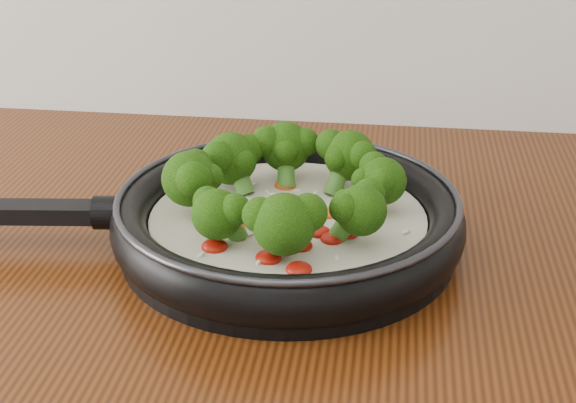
# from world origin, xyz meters

# --- Properties ---
(skillet) EXTENTS (0.55, 0.38, 0.10)m
(skillet) POSITION_xyz_m (0.14, 1.12, 0.94)
(skillet) COLOR black
(skillet) RESTS_ON counter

